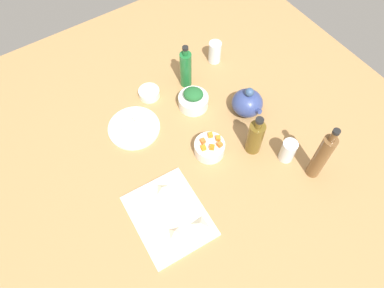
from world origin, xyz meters
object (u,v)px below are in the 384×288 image
cutting_board (169,216)px  bottle_1 (255,137)px  bowl_greens (193,101)px  bowl_carrots (209,148)px  teapot (247,103)px  bottle_0 (186,69)px  drinking_glass_0 (215,52)px  bowl_small_side (150,93)px  bottle_2 (322,156)px  plate_tofu (134,128)px  drinking_glass_1 (288,151)px

cutting_board → bottle_1: bottle_1 is taller
bowl_greens → bottle_1: bearing=13.8°
bowl_greens → bowl_carrots: 24.31cm
teapot → bottle_0: (-27.41, -12.88, 3.76)cm
bowl_carrots → drinking_glass_0: drinking_glass_0 is taller
bowl_greens → bottle_0: 14.59cm
bowl_carrots → bowl_small_side: size_ratio=1.32×
bowl_small_side → bottle_2: size_ratio=0.32×
cutting_board → plate_tofu: plate_tofu is taller
bottle_1 → drinking_glass_1: 13.83cm
bottle_1 → drinking_glass_0: bearing=162.1°
drinking_glass_0 → cutting_board: bearing=-47.2°
bottle_1 → bottle_2: (21.40, 12.46, 4.03)cm
drinking_glass_1 → bottle_2: bearing=21.2°
bottle_0 → drinking_glass_0: size_ratio=2.07×
teapot → drinking_glass_1: teapot is taller
drinking_glass_0 → drinking_glass_1: drinking_glass_0 is taller
bowl_small_side → teapot: 42.78cm
bowl_greens → drinking_glass_0: (-16.96, 23.27, 2.52)cm
cutting_board → bowl_small_side: size_ratio=3.34×
bottle_2 → drinking_glass_1: (-10.80, -4.20, -7.29)cm
cutting_board → bottle_2: size_ratio=1.07×
drinking_glass_1 → bowl_small_side: bearing=-153.3°
bowl_carrots → plate_tofu: bearing=-143.4°
bowl_greens → plate_tofu: bearing=-97.1°
cutting_board → bowl_carrots: bearing=117.3°
plate_tofu → bottle_1: bearing=45.3°
bottle_0 → bowl_small_side: bearing=-99.9°
cutting_board → bowl_greens: bearing=136.5°
bowl_greens → bottle_2: bearing=20.9°
cutting_board → bowl_carrots: (-14.32, 27.75, 2.26)cm
bowl_carrots → bottle_2: (29.69, 27.90, 9.53)cm
teapot → drinking_glass_1: 26.84cm
cutting_board → bottle_2: bottle_2 is taller
cutting_board → drinking_glass_0: bearing=132.8°
plate_tofu → bowl_carrots: 33.07cm
cutting_board → bowl_carrots: size_ratio=2.54×
plate_tofu → bottle_0: 34.01cm
bowl_greens → bowl_small_side: bowl_greens is taller
drinking_glass_0 → bottle_1: bearing=-17.9°
bowl_greens → teapot: bearing=48.5°
bowl_carrots → bottle_2: bottle_2 is taller
bowl_greens → drinking_glass_0: bearing=126.1°
plate_tofu → teapot: bearing=67.4°
bottle_2 → cutting_board: bearing=-105.4°
bowl_carrots → bottle_2: 41.84cm
bowl_carrots → drinking_glass_1: (18.88, 23.70, 2.24)cm
bowl_greens → bottle_0: (-12.28, 4.21, 6.67)cm
bowl_carrots → drinking_glass_0: size_ratio=1.14×
plate_tofu → bottle_0: bearing=105.6°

